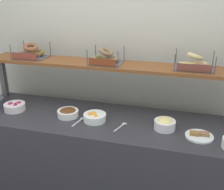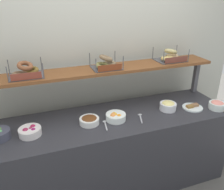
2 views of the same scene
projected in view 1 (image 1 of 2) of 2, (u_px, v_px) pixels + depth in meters
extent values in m
cube|color=#B7B8A9|center=(115.00, 64.00, 2.73)|extent=(3.59, 0.06, 2.40)
cube|color=#2D2D33|center=(100.00, 159.00, 2.52)|extent=(2.39, 0.70, 0.85)
cube|color=#4C4C51|center=(3.00, 77.00, 2.81)|extent=(0.05, 0.05, 0.40)
cube|color=brown|center=(107.00, 65.00, 2.45)|extent=(2.35, 0.32, 0.03)
cylinder|color=white|center=(68.00, 113.00, 2.40)|extent=(0.19, 0.19, 0.06)
ellipsoid|color=#5C3316|center=(68.00, 111.00, 2.39)|extent=(0.15, 0.15, 0.04)
cylinder|color=white|center=(15.00, 107.00, 2.51)|extent=(0.19, 0.19, 0.07)
sphere|color=#A11D42|center=(19.00, 104.00, 2.53)|extent=(0.05, 0.05, 0.05)
sphere|color=maroon|center=(15.00, 104.00, 2.51)|extent=(0.04, 0.04, 0.04)
sphere|color=#97284A|center=(10.00, 105.00, 2.50)|extent=(0.05, 0.05, 0.05)
sphere|color=#8C1B56|center=(16.00, 106.00, 2.48)|extent=(0.04, 0.04, 0.04)
cylinder|color=white|center=(95.00, 117.00, 2.31)|extent=(0.19, 0.19, 0.06)
sphere|color=#EF9542|center=(92.00, 115.00, 2.31)|extent=(0.06, 0.06, 0.06)
sphere|color=gold|center=(94.00, 115.00, 2.31)|extent=(0.05, 0.05, 0.05)
sphere|color=#ED8B42|center=(90.00, 115.00, 2.30)|extent=(0.06, 0.06, 0.06)
sphere|color=orange|center=(95.00, 117.00, 2.27)|extent=(0.04, 0.04, 0.04)
sphere|color=gold|center=(94.00, 114.00, 2.32)|extent=(0.04, 0.04, 0.04)
cylinder|color=white|center=(165.00, 125.00, 2.17)|extent=(0.17, 0.17, 0.08)
ellipsoid|color=#EFDE84|center=(165.00, 121.00, 2.16)|extent=(0.13, 0.13, 0.05)
cylinder|color=white|center=(199.00, 136.00, 2.07)|extent=(0.21, 0.21, 0.01)
cube|color=olive|center=(194.00, 133.00, 2.07)|extent=(0.07, 0.05, 0.02)
cube|color=#906544|center=(205.00, 134.00, 2.06)|extent=(0.07, 0.05, 0.02)
cube|color=#B7B7BC|center=(77.00, 123.00, 2.27)|extent=(0.04, 0.14, 0.01)
ellipsoid|color=#B7B7BC|center=(82.00, 119.00, 2.34)|extent=(0.04, 0.03, 0.01)
cube|color=#B7B7BC|center=(119.00, 128.00, 2.19)|extent=(0.06, 0.14, 0.01)
ellipsoid|color=#B7B7BC|center=(125.00, 124.00, 2.26)|extent=(0.04, 0.03, 0.01)
cube|color=#4C4C51|center=(32.00, 57.00, 2.65)|extent=(0.30, 0.24, 0.01)
cylinder|color=#4C4C51|center=(11.00, 52.00, 2.55)|extent=(0.01, 0.01, 0.14)
cylinder|color=#4C4C51|center=(38.00, 54.00, 2.48)|extent=(0.01, 0.01, 0.14)
cylinder|color=#4C4C51|center=(24.00, 47.00, 2.76)|extent=(0.01, 0.01, 0.14)
cylinder|color=#4C4C51|center=(50.00, 49.00, 2.69)|extent=(0.01, 0.01, 0.14)
cube|color=brown|center=(24.00, 56.00, 2.52)|extent=(0.26, 0.01, 0.06)
torus|color=brown|center=(25.00, 54.00, 2.62)|extent=(0.20, 0.20, 0.05)
torus|color=brown|center=(37.00, 53.00, 2.65)|extent=(0.20, 0.20, 0.06)
torus|color=brown|center=(31.00, 47.00, 2.61)|extent=(0.20, 0.20, 0.08)
cube|color=#4C4C51|center=(106.00, 63.00, 2.44)|extent=(0.29, 0.24, 0.01)
cylinder|color=#4C4C51|center=(87.00, 58.00, 2.35)|extent=(0.01, 0.01, 0.14)
cylinder|color=#4C4C51|center=(118.00, 60.00, 2.28)|extent=(0.01, 0.01, 0.14)
cylinder|color=#4C4C51|center=(96.00, 52.00, 2.56)|extent=(0.01, 0.01, 0.14)
cylinder|color=#4C4C51|center=(124.00, 54.00, 2.49)|extent=(0.01, 0.01, 0.14)
cube|color=brown|center=(102.00, 62.00, 2.32)|extent=(0.24, 0.01, 0.06)
torus|color=olive|center=(100.00, 59.00, 2.42)|extent=(0.20, 0.20, 0.06)
torus|color=#7E6B4C|center=(112.00, 59.00, 2.46)|extent=(0.20, 0.20, 0.05)
torus|color=brown|center=(106.00, 52.00, 2.41)|extent=(0.15, 0.15, 0.09)
cube|color=#4C4C51|center=(194.00, 68.00, 2.28)|extent=(0.32, 0.24, 0.01)
cylinder|color=#4C4C51|center=(175.00, 63.00, 2.19)|extent=(0.01, 0.01, 0.14)
cylinder|color=#4C4C51|center=(215.00, 65.00, 2.11)|extent=(0.01, 0.01, 0.14)
cylinder|color=#4C4C51|center=(176.00, 56.00, 2.39)|extent=(0.01, 0.01, 0.14)
cylinder|color=#4C4C51|center=(213.00, 59.00, 2.32)|extent=(0.01, 0.01, 0.14)
cube|color=brown|center=(194.00, 68.00, 2.16)|extent=(0.27, 0.01, 0.06)
torus|color=#D4B669|center=(187.00, 65.00, 2.25)|extent=(0.16, 0.17, 0.06)
torus|color=tan|center=(200.00, 64.00, 2.28)|extent=(0.17, 0.17, 0.05)
torus|color=tan|center=(195.00, 57.00, 2.24)|extent=(0.20, 0.20, 0.09)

